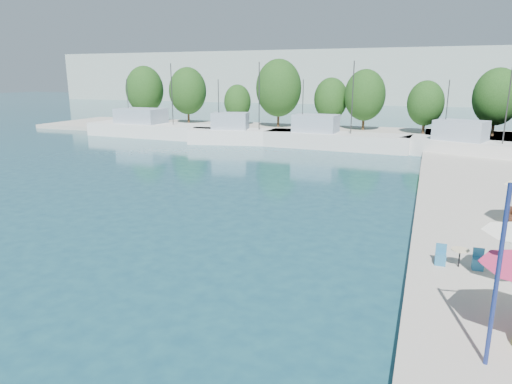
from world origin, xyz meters
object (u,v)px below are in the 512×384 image
at_px(trawler_01, 157,129).
at_px(trawler_03, 332,139).
at_px(trawler_04, 479,149).
at_px(trawler_02, 245,135).

distance_m(trawler_01, trawler_03, 24.86).
bearing_deg(trawler_03, trawler_04, -5.70).
relative_size(trawler_02, trawler_03, 0.89).
height_order(trawler_01, trawler_02, same).
bearing_deg(trawler_01, trawler_02, -5.55).
bearing_deg(trawler_03, trawler_02, -175.39).
distance_m(trawler_03, trawler_04, 15.47).
height_order(trawler_02, trawler_03, same).
bearing_deg(trawler_04, trawler_02, -163.91).
relative_size(trawler_01, trawler_04, 1.30).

